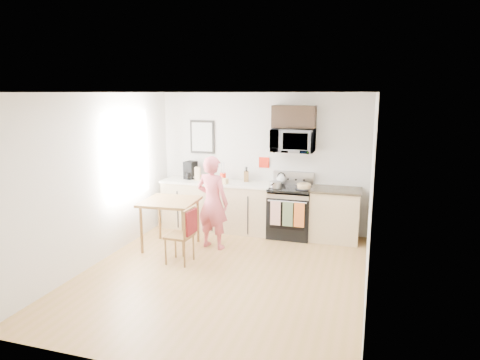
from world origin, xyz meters
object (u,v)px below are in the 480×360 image
(microwave, at_px, (293,140))
(chair, at_px, (187,228))
(cake, at_px, (304,186))
(person, at_px, (212,202))
(range, at_px, (290,213))
(dining_table, at_px, (170,206))

(microwave, bearing_deg, chair, -124.55)
(microwave, relative_size, cake, 2.59)
(person, bearing_deg, microwave, -126.13)
(range, distance_m, person, 1.55)
(chair, bearing_deg, cake, 49.94)
(microwave, xyz_separation_m, chair, (-1.28, -1.86, -1.19))
(person, xyz_separation_m, cake, (1.40, 0.88, 0.18))
(range, distance_m, dining_table, 2.20)
(dining_table, relative_size, chair, 0.99)
(range, distance_m, cake, 0.60)
(range, bearing_deg, cake, -20.26)
(range, bearing_deg, chair, -126.12)
(dining_table, height_order, cake, cake)
(person, bearing_deg, dining_table, 27.56)
(microwave, height_order, dining_table, microwave)
(range, relative_size, cake, 3.96)
(range, bearing_deg, dining_table, -147.33)
(range, xyz_separation_m, microwave, (-0.00, 0.10, 1.32))
(cake, bearing_deg, person, -147.89)
(range, height_order, person, person)
(cake, bearing_deg, range, 159.74)
(dining_table, distance_m, chair, 0.82)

